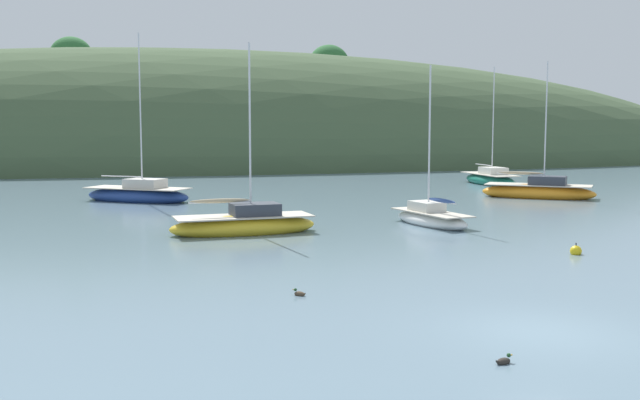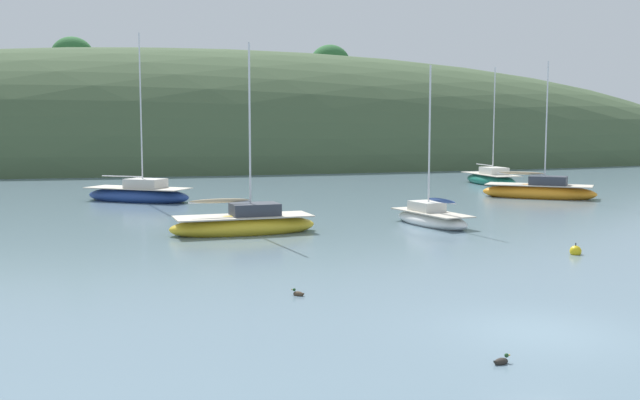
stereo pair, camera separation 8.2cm
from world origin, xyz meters
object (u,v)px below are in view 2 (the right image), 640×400
sailboat_teal_outer (539,191)px  sailboat_yellow_far (491,179)px  duck_lead (501,361)px  duck_straggler (298,294)px  sailboat_red_portside (431,218)px  mooring_buoy_channel (576,251)px  sailboat_white_near (139,194)px  sailboat_cream_ketch (244,224)px

sailboat_teal_outer → sailboat_yellow_far: 11.81m
duck_lead → duck_straggler: 7.46m
sailboat_teal_outer → sailboat_yellow_far: size_ratio=0.94×
sailboat_red_portside → duck_straggler: bearing=-127.2°
duck_lead → duck_straggler: same height
mooring_buoy_channel → duck_lead: mooring_buoy_channel is taller
sailboat_white_near → sailboat_cream_ketch: sailboat_white_near is taller
sailboat_cream_ketch → mooring_buoy_channel: 14.32m
duck_lead → sailboat_teal_outer: bearing=57.0°
mooring_buoy_channel → duck_lead: bearing=-130.3°
sailboat_white_near → mooring_buoy_channel: (15.66, -24.84, -0.32)m
sailboat_white_near → sailboat_yellow_far: bearing=13.1°
sailboat_yellow_far → mooring_buoy_channel: bearing=-113.1°
sailboat_yellow_far → duck_straggler: size_ratio=27.19×
sailboat_teal_outer → sailboat_cream_ketch: sailboat_teal_outer is taller
sailboat_teal_outer → duck_lead: bearing=-123.0°
sailboat_teal_outer → duck_straggler: bearing=-133.5°
duck_lead → sailboat_yellow_far: bearing=61.9°
sailboat_yellow_far → duck_lead: sailboat_yellow_far is taller
sailboat_white_near → sailboat_yellow_far: size_ratio=1.10×
sailboat_yellow_far → sailboat_cream_ketch: bearing=-137.3°
sailboat_cream_ketch → duck_lead: (2.13, -19.61, -0.36)m
duck_lead → duck_straggler: size_ratio=1.14×
sailboat_red_portside → mooring_buoy_channel: 9.40m
sailboat_white_near → sailboat_red_portside: bearing=-48.7°
sailboat_yellow_far → sailboat_cream_ketch: size_ratio=1.14×
sailboat_red_portside → mooring_buoy_channel: sailboat_red_portside is taller
mooring_buoy_channel → sailboat_white_near: bearing=122.2°
mooring_buoy_channel → sailboat_red_portside: bearing=101.7°
sailboat_cream_ketch → sailboat_red_portside: size_ratio=1.10×
sailboat_white_near → sailboat_red_portside: sailboat_white_near is taller
sailboat_yellow_far → sailboat_red_portside: (-15.36, -22.40, -0.08)m
sailboat_cream_ketch → duck_straggler: size_ratio=23.89×
sailboat_white_near → sailboat_red_portside: 20.83m
sailboat_teal_outer → sailboat_white_near: sailboat_white_near is taller
sailboat_white_near → sailboat_red_portside: (13.76, -15.64, -0.09)m
sailboat_teal_outer → duck_lead: 36.84m
sailboat_teal_outer → duck_straggler: sailboat_teal_outer is taller
duck_straggler → sailboat_yellow_far: bearing=54.5°
sailboat_cream_ketch → mooring_buoy_channel: (11.30, -8.79, -0.29)m
sailboat_red_portside → duck_straggler: sailboat_red_portside is taller
sailboat_red_portside → duck_straggler: (-9.88, -13.03, -0.30)m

